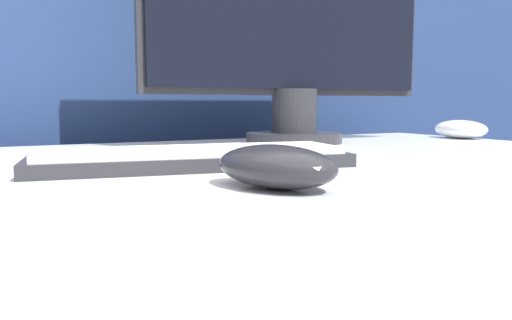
# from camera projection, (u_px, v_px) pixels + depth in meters

# --- Properties ---
(partition_panel) EXTENTS (5.00, 0.03, 1.17)m
(partition_panel) POSITION_uv_depth(u_px,v_px,m) (106.00, 213.00, 1.12)
(partition_panel) COLOR navy
(partition_panel) RESTS_ON ground_plane
(computer_mouse_near) EXTENTS (0.11, 0.15, 0.04)m
(computer_mouse_near) POSITION_uv_depth(u_px,v_px,m) (276.00, 166.00, 0.45)
(computer_mouse_near) COLOR #232328
(computer_mouse_near) RESTS_ON desk
(keyboard) EXTENTS (0.39, 0.18, 0.02)m
(keyboard) POSITION_uv_depth(u_px,v_px,m) (193.00, 158.00, 0.60)
(keyboard) COLOR #28282D
(keyboard) RESTS_ON desk
(monitor) EXTENTS (0.61, 0.19, 0.47)m
(monitor) POSITION_uv_depth(u_px,v_px,m) (294.00, 16.00, 0.96)
(monitor) COLOR #28282D
(monitor) RESTS_ON desk
(computer_mouse_far) EXTENTS (0.08, 0.13, 0.04)m
(computer_mouse_far) POSITION_uv_depth(u_px,v_px,m) (460.00, 129.00, 1.10)
(computer_mouse_far) COLOR white
(computer_mouse_far) RESTS_ON desk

